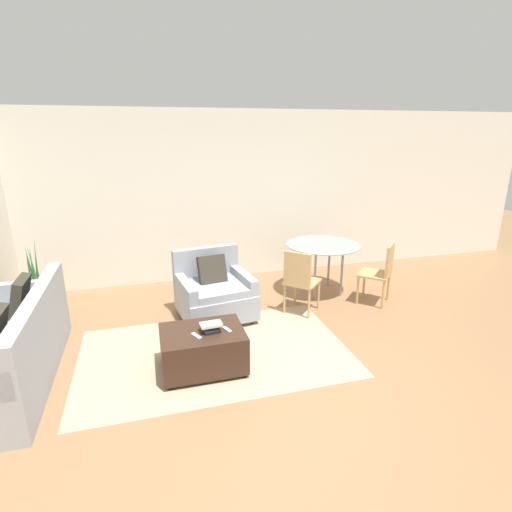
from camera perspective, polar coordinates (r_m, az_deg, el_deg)
name	(u,v)px	position (r m, az deg, el deg)	size (l,w,h in m)	color
ground_plane	(278,387)	(4.15, 3.22, -18.17)	(20.00, 20.00, 0.00)	#936B47
wall_back	(215,197)	(6.63, -5.87, 8.37)	(12.00, 0.06, 2.75)	white
area_rug	(215,352)	(4.70, -5.86, -13.51)	(2.98, 1.85, 0.01)	tan
couch	(11,352)	(4.74, -31.62, -11.64)	(0.84, 2.09, 0.93)	#999EA8
armchair	(214,293)	(5.39, -5.98, -5.22)	(1.04, 1.00, 0.89)	#999EA8
ottoman	(203,348)	(4.31, -7.60, -12.95)	(0.86, 0.62, 0.44)	#382319
book_stack	(211,327)	(4.18, -6.51, -10.04)	(0.23, 0.18, 0.09)	black
tv_remote_primary	(196,336)	(4.13, -8.52, -11.19)	(0.10, 0.15, 0.01)	#B7B7BC
tv_remote_secondary	(227,329)	(4.21, -4.16, -10.40)	(0.08, 0.14, 0.01)	#B7B7BC
potted_plant	(38,300)	(6.17, -28.65, -5.59)	(0.37, 0.37, 1.07)	#333338
dining_table	(323,250)	(6.14, 9.59, 0.90)	(1.12, 1.12, 0.77)	#8C9E99
dining_chair_near_left	(300,278)	(5.42, 6.30, -3.14)	(0.59, 0.59, 0.90)	tan
dining_chair_near_right	(381,270)	(5.98, 17.47, -1.87)	(0.59, 0.59, 0.90)	tan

